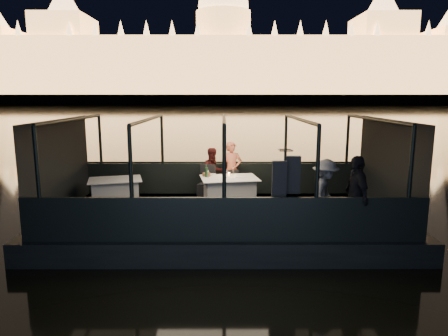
{
  "coord_description": "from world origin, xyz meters",
  "views": [
    {
      "loc": [
        -0.02,
        -9.55,
        3.34
      ],
      "look_at": [
        0.0,
        0.4,
        1.55
      ],
      "focal_mm": 32.0,
      "sensor_mm": 36.0,
      "label": 1
    }
  ],
  "objects_px": {
    "dining_table_aft": "(116,191)",
    "chair_port_left": "(208,185)",
    "passenger_dark": "(356,196)",
    "chair_port_right": "(232,185)",
    "dining_table_central": "(229,192)",
    "coat_stand": "(284,194)",
    "wine_bottle": "(206,171)",
    "person_man_maroon": "(213,171)",
    "person_woman_coral": "(232,171)",
    "passenger_stripe": "(325,191)"
  },
  "relations": [
    {
      "from": "person_man_maroon",
      "to": "dining_table_aft",
      "type": "bearing_deg",
      "value": 175.31
    },
    {
      "from": "chair_port_right",
      "to": "person_woman_coral",
      "type": "distance_m",
      "value": 0.51
    },
    {
      "from": "dining_table_aft",
      "to": "wine_bottle",
      "type": "bearing_deg",
      "value": 0.24
    },
    {
      "from": "person_man_maroon",
      "to": "wine_bottle",
      "type": "relative_size",
      "value": 4.51
    },
    {
      "from": "chair_port_left",
      "to": "person_man_maroon",
      "type": "height_order",
      "value": "person_man_maroon"
    },
    {
      "from": "coat_stand",
      "to": "dining_table_central",
      "type": "bearing_deg",
      "value": 115.36
    },
    {
      "from": "wine_bottle",
      "to": "person_man_maroon",
      "type": "bearing_deg",
      "value": 79.98
    },
    {
      "from": "dining_table_central",
      "to": "passenger_dark",
      "type": "xyz_separation_m",
      "value": [
        2.54,
        -2.24,
        0.47
      ]
    },
    {
      "from": "coat_stand",
      "to": "dining_table_aft",
      "type": "bearing_deg",
      "value": 149.95
    },
    {
      "from": "dining_table_aft",
      "to": "chair_port_right",
      "type": "distance_m",
      "value": 3.11
    },
    {
      "from": "chair_port_left",
      "to": "passenger_dark",
      "type": "bearing_deg",
      "value": -16.87
    },
    {
      "from": "coat_stand",
      "to": "passenger_dark",
      "type": "relative_size",
      "value": 1.1
    },
    {
      "from": "dining_table_central",
      "to": "dining_table_aft",
      "type": "distance_m",
      "value": 2.99
    },
    {
      "from": "dining_table_central",
      "to": "wine_bottle",
      "type": "height_order",
      "value": "wine_bottle"
    },
    {
      "from": "person_man_maroon",
      "to": "passenger_dark",
      "type": "relative_size",
      "value": 0.84
    },
    {
      "from": "dining_table_central",
      "to": "chair_port_left",
      "type": "bearing_deg",
      "value": 136.28
    },
    {
      "from": "chair_port_left",
      "to": "person_man_maroon",
      "type": "relative_size",
      "value": 0.69
    },
    {
      "from": "passenger_stripe",
      "to": "dining_table_aft",
      "type": "bearing_deg",
      "value": 92.04
    },
    {
      "from": "dining_table_central",
      "to": "passenger_stripe",
      "type": "distance_m",
      "value": 2.76
    },
    {
      "from": "passenger_dark",
      "to": "dining_table_central",
      "type": "bearing_deg",
      "value": -135.16
    },
    {
      "from": "chair_port_left",
      "to": "passenger_stripe",
      "type": "bearing_deg",
      "value": -17.31
    },
    {
      "from": "chair_port_left",
      "to": "coat_stand",
      "type": "distance_m",
      "value": 3.32
    },
    {
      "from": "person_woman_coral",
      "to": "passenger_dark",
      "type": "distance_m",
      "value": 4.06
    },
    {
      "from": "dining_table_central",
      "to": "wine_bottle",
      "type": "bearing_deg",
      "value": 171.92
    },
    {
      "from": "passenger_stripe",
      "to": "passenger_dark",
      "type": "distance_m",
      "value": 0.67
    },
    {
      "from": "passenger_stripe",
      "to": "chair_port_left",
      "type": "bearing_deg",
      "value": 70.42
    },
    {
      "from": "person_woman_coral",
      "to": "person_man_maroon",
      "type": "relative_size",
      "value": 1.13
    },
    {
      "from": "dining_table_aft",
      "to": "person_woman_coral",
      "type": "bearing_deg",
      "value": 16.48
    },
    {
      "from": "person_woman_coral",
      "to": "passenger_stripe",
      "type": "distance_m",
      "value": 3.41
    },
    {
      "from": "dining_table_central",
      "to": "person_man_maroon",
      "type": "height_order",
      "value": "person_man_maroon"
    },
    {
      "from": "dining_table_aft",
      "to": "passenger_dark",
      "type": "relative_size",
      "value": 0.8
    },
    {
      "from": "dining_table_aft",
      "to": "coat_stand",
      "type": "xyz_separation_m",
      "value": [
        4.07,
        -2.35,
        0.51
      ]
    },
    {
      "from": "dining_table_aft",
      "to": "chair_port_left",
      "type": "height_order",
      "value": "chair_port_left"
    },
    {
      "from": "chair_port_right",
      "to": "dining_table_aft",
      "type": "bearing_deg",
      "value": 172.85
    },
    {
      "from": "chair_port_left",
      "to": "wine_bottle",
      "type": "distance_m",
      "value": 0.66
    },
    {
      "from": "dining_table_aft",
      "to": "coat_stand",
      "type": "relative_size",
      "value": 0.73
    },
    {
      "from": "coat_stand",
      "to": "wine_bottle",
      "type": "bearing_deg",
      "value": 125.4
    },
    {
      "from": "chair_port_left",
      "to": "passenger_stripe",
      "type": "relative_size",
      "value": 0.63
    },
    {
      "from": "coat_stand",
      "to": "passenger_stripe",
      "type": "distance_m",
      "value": 1.05
    },
    {
      "from": "chair_port_right",
      "to": "person_man_maroon",
      "type": "bearing_deg",
      "value": 125.07
    },
    {
      "from": "dining_table_aft",
      "to": "passenger_dark",
      "type": "xyz_separation_m",
      "value": [
        5.53,
        -2.32,
        0.47
      ]
    },
    {
      "from": "chair_port_right",
      "to": "wine_bottle",
      "type": "xyz_separation_m",
      "value": [
        -0.69,
        -0.48,
        0.47
      ]
    },
    {
      "from": "coat_stand",
      "to": "wine_bottle",
      "type": "xyz_separation_m",
      "value": [
        -1.68,
        2.36,
        0.02
      ]
    },
    {
      "from": "dining_table_aft",
      "to": "dining_table_central",
      "type": "bearing_deg",
      "value": -1.44
    },
    {
      "from": "chair_port_left",
      "to": "person_woman_coral",
      "type": "distance_m",
      "value": 0.85
    },
    {
      "from": "person_woman_coral",
      "to": "dining_table_central",
      "type": "bearing_deg",
      "value": -107.43
    },
    {
      "from": "person_man_maroon",
      "to": "passenger_dark",
      "type": "distance_m",
      "value": 4.4
    },
    {
      "from": "chair_port_right",
      "to": "wine_bottle",
      "type": "relative_size",
      "value": 2.61
    },
    {
      "from": "dining_table_aft",
      "to": "passenger_dark",
      "type": "distance_m",
      "value": 6.01
    },
    {
      "from": "chair_port_right",
      "to": "wine_bottle",
      "type": "height_order",
      "value": "wine_bottle"
    }
  ]
}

